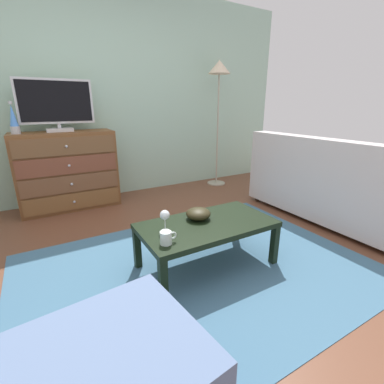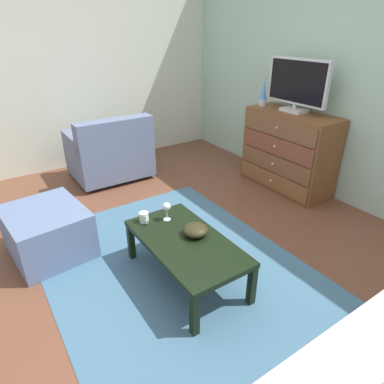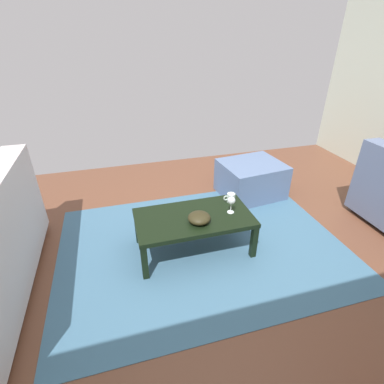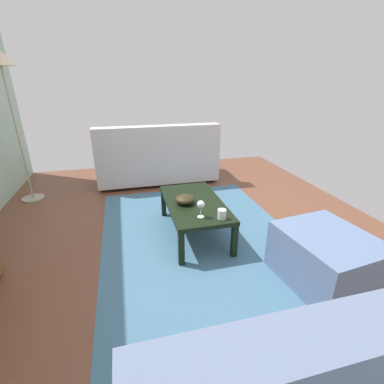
% 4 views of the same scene
% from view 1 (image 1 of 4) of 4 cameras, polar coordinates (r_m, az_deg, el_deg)
% --- Properties ---
extents(ground_plane, '(5.80, 4.58, 0.05)m').
position_cam_1_polar(ground_plane, '(2.26, -5.90, -15.30)').
color(ground_plane, brown).
extents(wall_accent_rear, '(5.80, 0.12, 2.65)m').
position_cam_1_polar(wall_accent_rear, '(3.86, -19.90, 18.65)').
color(wall_accent_rear, '#9FC2AD').
rests_on(wall_accent_rear, ground_plane).
extents(area_rug, '(2.60, 1.90, 0.01)m').
position_cam_1_polar(area_rug, '(2.17, 1.34, -15.80)').
color(area_rug, '#3F6783').
rests_on(area_rug, ground_plane).
extents(dresser, '(1.10, 0.49, 0.92)m').
position_cam_1_polar(dresser, '(3.57, -24.71, 4.12)').
color(dresser, brown).
rests_on(dresser, ground_plane).
extents(tv, '(0.78, 0.18, 0.57)m').
position_cam_1_polar(tv, '(3.51, -26.75, 16.25)').
color(tv, silver).
rests_on(tv, dresser).
extents(lava_lamp, '(0.09, 0.09, 0.33)m').
position_cam_1_polar(lava_lamp, '(3.44, -33.52, 12.59)').
color(lava_lamp, '#B7B7BC').
rests_on(lava_lamp, dresser).
extents(coffee_table, '(1.02, 0.54, 0.36)m').
position_cam_1_polar(coffee_table, '(2.07, 3.18, -7.59)').
color(coffee_table, black).
rests_on(coffee_table, ground_plane).
extents(wine_glass, '(0.07, 0.07, 0.16)m').
position_cam_1_polar(wine_glass, '(1.88, -5.76, -5.01)').
color(wine_glass, silver).
rests_on(wine_glass, coffee_table).
extents(mug, '(0.11, 0.08, 0.08)m').
position_cam_1_polar(mug, '(1.75, -5.44, -9.57)').
color(mug, silver).
rests_on(mug, coffee_table).
extents(bowl_decorative, '(0.19, 0.19, 0.09)m').
position_cam_1_polar(bowl_decorative, '(2.10, 1.34, -4.58)').
color(bowl_decorative, '#2D2815').
rests_on(bowl_decorative, coffee_table).
extents(couch_large, '(0.85, 1.78, 0.89)m').
position_cam_1_polar(couch_large, '(3.33, 27.18, 0.97)').
color(couch_large, '#332319').
rests_on(couch_large, ground_plane).
extents(standing_lamp, '(0.32, 0.32, 1.81)m').
position_cam_1_polar(standing_lamp, '(4.21, 5.72, 22.52)').
color(standing_lamp, '#A59E8C').
rests_on(standing_lamp, ground_plane).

